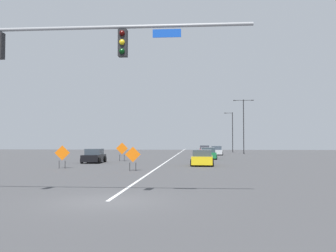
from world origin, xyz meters
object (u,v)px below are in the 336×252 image
construction_sign_left_shoulder (133,156)px  construction_sign_right_lane (62,154)px  car_silver_distant (216,151)px  car_yellow_mid (202,158)px  street_lamp_near_right (232,130)px  car_red_far (204,150)px  car_black_approaching (94,156)px  traffic_signal_assembly (0,60)px  street_lamp_far_left (244,122)px  car_green_near (208,154)px  construction_sign_median_near (122,149)px

construction_sign_left_shoulder → construction_sign_right_lane: 6.70m
car_silver_distant → car_yellow_mid: bearing=-95.7°
street_lamp_near_right → car_red_far: street_lamp_near_right is taller
street_lamp_near_right → car_red_far: 12.00m
construction_sign_left_shoulder → car_black_approaching: (-5.95, 10.27, -0.50)m
street_lamp_near_right → car_red_far: size_ratio=1.97×
construction_sign_right_lane → car_red_far: bearing=70.3°
car_silver_distant → car_yellow_mid: car_yellow_mid is taller
construction_sign_left_shoulder → car_black_approaching: construction_sign_left_shoulder is taller
car_red_far → construction_sign_right_lane: bearing=-109.7°
construction_sign_left_shoulder → car_black_approaching: bearing=120.1°
traffic_signal_assembly → street_lamp_far_left: size_ratio=1.57×
car_yellow_mid → car_green_near: (0.86, 12.61, -0.00)m
car_silver_distant → car_black_approaching: size_ratio=1.07×
car_green_near → car_red_far: bearing=90.4°
traffic_signal_assembly → car_silver_distant: bearing=77.1°
street_lamp_near_right → car_silver_distant: 15.04m
car_red_far → street_lamp_far_left: bearing=8.7°
construction_sign_left_shoulder → car_black_approaching: 11.88m
street_lamp_near_right → car_yellow_mid: street_lamp_near_right is taller
construction_sign_left_shoulder → traffic_signal_assembly: bearing=-101.1°
construction_sign_median_near → car_silver_distant: 22.53m
traffic_signal_assembly → car_silver_distant: traffic_signal_assembly is taller
car_yellow_mid → car_red_far: (0.75, 30.37, -0.00)m
street_lamp_far_left → car_black_approaching: street_lamp_far_left is taller
traffic_signal_assembly → car_black_approaching: traffic_signal_assembly is taller
construction_sign_left_shoulder → car_silver_distant: 33.95m
traffic_signal_assembly → car_black_approaching: (-3.12, 24.72, -4.85)m
car_red_far → construction_sign_median_near: bearing=-112.8°
car_red_far → traffic_signal_assembly: bearing=-99.9°
construction_sign_median_near → construction_sign_left_shoulder: bearing=-75.1°
construction_sign_median_near → traffic_signal_assembly: bearing=-88.3°
car_black_approaching → car_green_near: bearing=36.7°
construction_sign_median_near → car_red_far: 25.41m
car_silver_distant → car_yellow_mid: size_ratio=0.97×
traffic_signal_assembly → car_red_far: 52.60m
construction_sign_right_lane → car_red_far: construction_sign_right_lane is taller
car_yellow_mid → car_black_approaching: 11.91m
car_black_approaching → car_red_far: (12.13, 26.88, 0.01)m
car_silver_distant → car_green_near: bearing=-97.2°
construction_sign_left_shoulder → car_green_near: (6.30, 19.39, -0.48)m
street_lamp_near_right → car_green_near: street_lamp_near_right is taller
construction_sign_left_shoulder → car_red_far: size_ratio=0.46×
street_lamp_far_left → car_yellow_mid: 32.72m
traffic_signal_assembly → construction_sign_right_lane: size_ratio=7.81×
construction_sign_right_lane → car_black_approaching: (0.42, 8.19, -0.53)m
construction_sign_right_lane → car_green_near: size_ratio=0.43×
car_yellow_mid → car_red_far: 30.38m
traffic_signal_assembly → car_green_near: size_ratio=3.32×
car_green_near → car_silver_distant: bearing=82.8°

